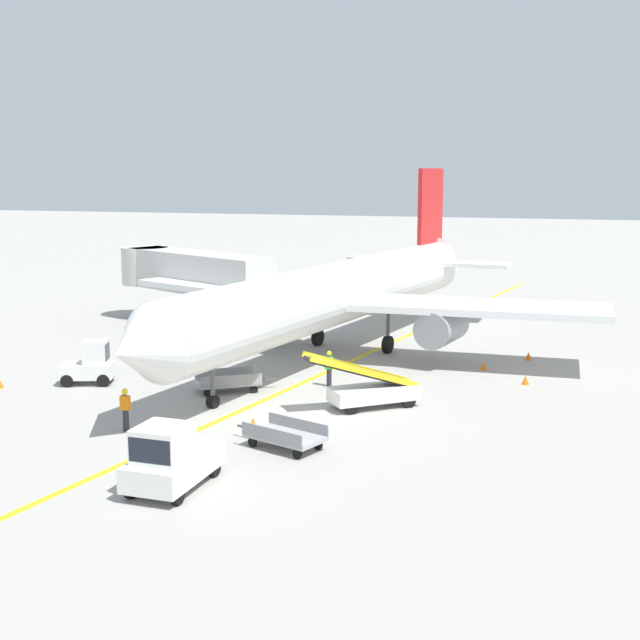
{
  "coord_description": "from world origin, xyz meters",
  "views": [
    {
      "loc": [
        10.05,
        -31.35,
        9.97
      ],
      "look_at": [
        -1.97,
        8.54,
        2.5
      ],
      "focal_mm": 46.97,
      "sensor_mm": 36.0,
      "label": 1
    }
  ],
  "objects": [
    {
      "name": "ground_plane",
      "position": [
        0.0,
        0.0,
        0.0
      ],
      "size": [
        300.0,
        300.0,
        0.0
      ],
      "primitive_type": "plane",
      "color": "#9E9B93"
    },
    {
      "name": "taxi_line_yellow",
      "position": [
        -1.97,
        5.0,
        0.0
      ],
      "size": [
        16.1,
        78.48,
        0.01
      ],
      "primitive_type": "cube",
      "rotation": [
        0.0,
        0.0,
        -0.2
      ],
      "color": "yellow",
      "rests_on": "ground"
    },
    {
      "name": "airliner",
      "position": [
        -1.87,
        12.08,
        3.42
      ],
      "size": [
        28.05,
        35.14,
        10.1
      ],
      "color": "white",
      "rests_on": "ground"
    },
    {
      "name": "jet_bridge",
      "position": [
        -13.75,
        17.45,
        3.54
      ],
      "size": [
        12.64,
        8.0,
        4.85
      ],
      "color": "beige",
      "rests_on": "ground"
    },
    {
      "name": "pushback_tug",
      "position": [
        -1.75,
        -8.61,
        0.99
      ],
      "size": [
        2.04,
        3.67,
        2.2
      ],
      "color": "silver",
      "rests_on": "ground"
    },
    {
      "name": "baggage_tug_near_wing",
      "position": [
        -11.43,
        2.35,
        0.93
      ],
      "size": [
        2.7,
        2.02,
        2.1
      ],
      "color": "silver",
      "rests_on": "ground"
    },
    {
      "name": "belt_loader_forward_hold",
      "position": [
        2.2,
        2.32,
        0.78
      ],
      "size": [
        4.69,
        4.09,
        2.59
      ],
      "color": "silver",
      "rests_on": "ground"
    },
    {
      "name": "baggage_cart_loaded",
      "position": [
        0.41,
        -3.81,
        0.47
      ],
      "size": [
        3.8,
        2.45,
        0.94
      ],
      "color": "#A5A5A8",
      "rests_on": "ground"
    },
    {
      "name": "baggage_cart_empty_trailing",
      "position": [
        -4.65,
        2.93,
        0.47
      ],
      "size": [
        3.55,
        2.87,
        0.94
      ],
      "color": "#A5A5A8",
      "rests_on": "ground"
    },
    {
      "name": "ground_crew_marshaller",
      "position": [
        -0.5,
        5.14,
        0.91
      ],
      "size": [
        0.36,
        0.24,
        1.7
      ],
      "color": "#26262D",
      "rests_on": "ground"
    },
    {
      "name": "ground_crew_wing_walker",
      "position": [
        -6.16,
        -3.65,
        0.91
      ],
      "size": [
        0.36,
        0.24,
        1.7
      ],
      "color": "#26262D",
      "rests_on": "ground"
    },
    {
      "name": "safety_cone_nose_left",
      "position": [
        8.14,
        13.49,
        0.22
      ],
      "size": [
        0.36,
        0.36,
        0.44
      ],
      "primitive_type": "cone",
      "color": "orange",
      "rests_on": "ground"
    },
    {
      "name": "safety_cone_nose_right",
      "position": [
        -1.55,
        -1.96,
        0.22
      ],
      "size": [
        0.36,
        0.36,
        0.44
      ],
      "primitive_type": "cone",
      "color": "orange",
      "rests_on": "ground"
    },
    {
      "name": "safety_cone_wingtip_left",
      "position": [
        6.11,
        10.54,
        0.22
      ],
      "size": [
        0.36,
        0.36,
        0.44
      ],
      "primitive_type": "cone",
      "color": "orange",
      "rests_on": "ground"
    },
    {
      "name": "safety_cone_wingtip_right",
      "position": [
        -15.08,
        0.44,
        0.22
      ],
      "size": [
        0.36,
        0.36,
        0.44
      ],
      "primitive_type": "cone",
      "color": "orange",
      "rests_on": "ground"
    },
    {
      "name": "safety_cone_tail_area",
      "position": [
        8.29,
        8.15,
        0.22
      ],
      "size": [
        0.36,
        0.36,
        0.44
      ],
      "primitive_type": "cone",
      "color": "orange",
      "rests_on": "ground"
    }
  ]
}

